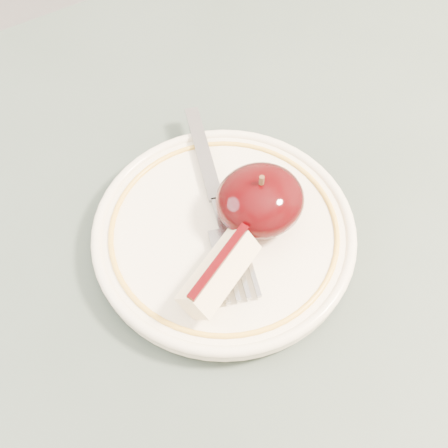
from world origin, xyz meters
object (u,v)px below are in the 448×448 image
fork (217,201)px  apple_half (260,200)px  table (306,378)px  plate (224,233)px

fork → apple_half: bearing=-121.0°
table → apple_half: apple_half is taller
plate → table: bearing=-80.4°
apple_half → table: bearing=-97.1°
table → apple_half: size_ratio=12.77×
table → fork: (-0.01, 0.13, 0.11)m
plate → apple_half: 0.04m
plate → apple_half: apple_half is taller
plate → apple_half: bearing=-3.1°
plate → apple_half: size_ratio=3.00×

